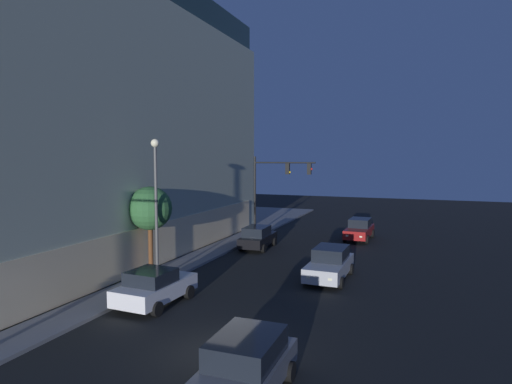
% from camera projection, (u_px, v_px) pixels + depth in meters
% --- Properties ---
extents(ground_plane, '(120.00, 120.00, 0.00)m').
position_uv_depth(ground_plane, '(217.00, 352.00, 15.10)').
color(ground_plane, black).
extents(traffic_light_far_corner, '(0.54, 5.20, 6.60)m').
position_uv_depth(traffic_light_far_corner, '(277.00, 180.00, 36.08)').
color(traffic_light_far_corner, black).
rests_on(traffic_light_far_corner, sidewalk_corner).
extents(street_lamp_sidewalk, '(0.44, 0.44, 7.53)m').
position_uv_depth(street_lamp_sidewalk, '(156.00, 191.00, 23.14)').
color(street_lamp_sidewalk, '#4E4E4E').
rests_on(street_lamp_sidewalk, sidewalk_corner).
extents(sidewalk_tree, '(2.47, 2.47, 4.93)m').
position_uv_depth(sidewalk_tree, '(150.00, 209.00, 24.56)').
color(sidewalk_tree, brown).
rests_on(sidewalk_tree, sidewalk_corner).
extents(car_grey, '(4.57, 2.21, 1.70)m').
position_uv_depth(car_grey, '(243.00, 368.00, 12.21)').
color(car_grey, slate).
rests_on(car_grey, ground).
extents(car_white, '(4.18, 2.37, 1.65)m').
position_uv_depth(car_white, '(155.00, 287.00, 19.91)').
color(car_white, silver).
rests_on(car_white, ground).
extents(car_silver, '(4.81, 2.17, 1.73)m').
position_uv_depth(car_silver, '(330.00, 263.00, 24.09)').
color(car_silver, '#B7BABF').
rests_on(car_silver, ground).
extents(car_black, '(4.33, 2.06, 1.65)m').
position_uv_depth(car_black, '(258.00, 237.00, 32.06)').
color(car_black, black).
rests_on(car_black, ground).
extents(car_red, '(4.69, 2.12, 1.69)m').
position_uv_depth(car_red, '(359.00, 229.00, 35.47)').
color(car_red, maroon).
rests_on(car_red, ground).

